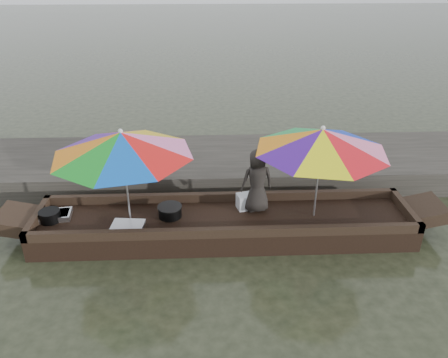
{
  "coord_description": "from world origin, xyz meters",
  "views": [
    {
      "loc": [
        -0.27,
        -6.04,
        4.14
      ],
      "look_at": [
        0.0,
        0.1,
        1.0
      ],
      "focal_mm": 35.0,
      "sensor_mm": 36.0,
      "label": 1
    }
  ],
  "objects_px": {
    "boat_hull": "(224,226)",
    "vendor": "(257,181)",
    "cooking_pot": "(50,216)",
    "supply_bag": "(246,201)",
    "umbrella_bow": "(126,177)",
    "umbrella_stern": "(318,173)",
    "charcoal_grill": "(170,212)",
    "tray_scallop": "(128,226)",
    "tray_crayfish": "(55,215)"
  },
  "relations": [
    {
      "from": "boat_hull",
      "to": "vendor",
      "type": "distance_m",
      "value": 0.93
    },
    {
      "from": "cooking_pot",
      "to": "supply_bag",
      "type": "height_order",
      "value": "supply_bag"
    },
    {
      "from": "cooking_pot",
      "to": "supply_bag",
      "type": "relative_size",
      "value": 1.19
    },
    {
      "from": "supply_bag",
      "to": "vendor",
      "type": "bearing_deg",
      "value": -19.29
    },
    {
      "from": "umbrella_bow",
      "to": "umbrella_stern",
      "type": "distance_m",
      "value": 2.99
    },
    {
      "from": "umbrella_stern",
      "to": "supply_bag",
      "type": "bearing_deg",
      "value": 165.67
    },
    {
      "from": "charcoal_grill",
      "to": "vendor",
      "type": "xyz_separation_m",
      "value": [
        1.42,
        0.15,
        0.46
      ]
    },
    {
      "from": "cooking_pot",
      "to": "umbrella_stern",
      "type": "bearing_deg",
      "value": -0.3
    },
    {
      "from": "charcoal_grill",
      "to": "umbrella_bow",
      "type": "xyz_separation_m",
      "value": [
        -0.64,
        -0.07,
        0.69
      ]
    },
    {
      "from": "boat_hull",
      "to": "vendor",
      "type": "bearing_deg",
      "value": 22.14
    },
    {
      "from": "charcoal_grill",
      "to": "vendor",
      "type": "distance_m",
      "value": 1.5
    },
    {
      "from": "umbrella_stern",
      "to": "boat_hull",
      "type": "bearing_deg",
      "value": 180.0
    },
    {
      "from": "vendor",
      "to": "umbrella_stern",
      "type": "height_order",
      "value": "umbrella_stern"
    },
    {
      "from": "supply_bag",
      "to": "vendor",
      "type": "xyz_separation_m",
      "value": [
        0.17,
        -0.06,
        0.41
      ]
    },
    {
      "from": "cooking_pot",
      "to": "vendor",
      "type": "relative_size",
      "value": 0.31
    },
    {
      "from": "tray_scallop",
      "to": "umbrella_bow",
      "type": "distance_m",
      "value": 0.78
    },
    {
      "from": "boat_hull",
      "to": "cooking_pot",
      "type": "bearing_deg",
      "value": 179.55
    },
    {
      "from": "charcoal_grill",
      "to": "supply_bag",
      "type": "xyz_separation_m",
      "value": [
        1.25,
        0.21,
        0.04
      ]
    },
    {
      "from": "cooking_pot",
      "to": "charcoal_grill",
      "type": "distance_m",
      "value": 1.91
    },
    {
      "from": "tray_scallop",
      "to": "charcoal_grill",
      "type": "relative_size",
      "value": 1.33
    },
    {
      "from": "tray_scallop",
      "to": "vendor",
      "type": "height_order",
      "value": "vendor"
    },
    {
      "from": "tray_crayfish",
      "to": "supply_bag",
      "type": "bearing_deg",
      "value": 3.2
    },
    {
      "from": "umbrella_bow",
      "to": "umbrella_stern",
      "type": "xyz_separation_m",
      "value": [
        2.99,
        0.0,
        0.0
      ]
    },
    {
      "from": "charcoal_grill",
      "to": "tray_scallop",
      "type": "bearing_deg",
      "value": -154.73
    },
    {
      "from": "tray_scallop",
      "to": "vendor",
      "type": "bearing_deg",
      "value": 12.43
    },
    {
      "from": "boat_hull",
      "to": "vendor",
      "type": "xyz_separation_m",
      "value": [
        0.54,
        0.22,
        0.72
      ]
    },
    {
      "from": "cooking_pot",
      "to": "umbrella_bow",
      "type": "bearing_deg",
      "value": -0.99
    },
    {
      "from": "tray_scallop",
      "to": "umbrella_stern",
      "type": "height_order",
      "value": "umbrella_stern"
    },
    {
      "from": "tray_crayfish",
      "to": "tray_scallop",
      "type": "distance_m",
      "value": 1.27
    },
    {
      "from": "boat_hull",
      "to": "tray_crayfish",
      "type": "relative_size",
      "value": 12.2
    },
    {
      "from": "tray_crayfish",
      "to": "umbrella_bow",
      "type": "distance_m",
      "value": 1.43
    },
    {
      "from": "umbrella_bow",
      "to": "charcoal_grill",
      "type": "bearing_deg",
      "value": 6.11
    },
    {
      "from": "charcoal_grill",
      "to": "umbrella_stern",
      "type": "relative_size",
      "value": 0.18
    },
    {
      "from": "vendor",
      "to": "umbrella_bow",
      "type": "bearing_deg",
      "value": -4.28
    },
    {
      "from": "supply_bag",
      "to": "charcoal_grill",
      "type": "bearing_deg",
      "value": -170.35
    },
    {
      "from": "boat_hull",
      "to": "vendor",
      "type": "relative_size",
      "value": 5.6
    },
    {
      "from": "boat_hull",
      "to": "cooking_pot",
      "type": "xyz_separation_m",
      "value": [
        -2.79,
        0.02,
        0.26
      ]
    },
    {
      "from": "umbrella_bow",
      "to": "cooking_pot",
      "type": "bearing_deg",
      "value": 179.01
    },
    {
      "from": "tray_scallop",
      "to": "boat_hull",
      "type": "bearing_deg",
      "value": 8.75
    },
    {
      "from": "tray_crayfish",
      "to": "tray_scallop",
      "type": "height_order",
      "value": "tray_crayfish"
    },
    {
      "from": "boat_hull",
      "to": "umbrella_bow",
      "type": "distance_m",
      "value": 1.79
    },
    {
      "from": "tray_scallop",
      "to": "charcoal_grill",
      "type": "bearing_deg",
      "value": 25.27
    },
    {
      "from": "tray_crayfish",
      "to": "supply_bag",
      "type": "relative_size",
      "value": 1.78
    },
    {
      "from": "cooking_pot",
      "to": "charcoal_grill",
      "type": "relative_size",
      "value": 0.89
    },
    {
      "from": "boat_hull",
      "to": "charcoal_grill",
      "type": "bearing_deg",
      "value": 175.58
    },
    {
      "from": "umbrella_stern",
      "to": "cooking_pot",
      "type": "bearing_deg",
      "value": 179.7
    },
    {
      "from": "cooking_pot",
      "to": "charcoal_grill",
      "type": "bearing_deg",
      "value": 1.38
    },
    {
      "from": "umbrella_bow",
      "to": "boat_hull",
      "type": "bearing_deg",
      "value": 0.0
    },
    {
      "from": "tray_crayfish",
      "to": "umbrella_bow",
      "type": "xyz_separation_m",
      "value": [
        1.23,
        -0.11,
        0.73
      ]
    },
    {
      "from": "tray_scallop",
      "to": "supply_bag",
      "type": "relative_size",
      "value": 1.78
    }
  ]
}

